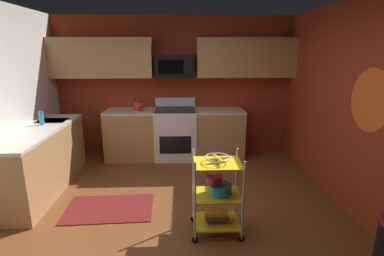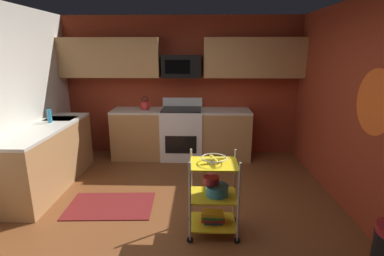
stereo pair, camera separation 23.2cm
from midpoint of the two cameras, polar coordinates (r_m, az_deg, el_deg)
floor at (r=3.79m, az=-2.24°, el=-17.08°), size 4.40×4.80×0.04m
wall_back at (r=5.68m, az=-0.77°, el=7.96°), size 4.52×0.06×2.60m
wall_right at (r=3.84m, az=32.94°, el=2.19°), size 0.06×4.80×2.60m
wall_flower_decal at (r=3.73m, az=33.45°, el=4.17°), size 0.00×0.71×0.71m
counter_run at (r=5.09m, az=-10.67°, el=-2.76°), size 3.47×2.58×0.92m
oven_range at (r=5.53m, az=-0.78°, el=-0.94°), size 0.76×0.65×1.10m
upper_cabinets at (r=5.45m, az=-0.90°, el=13.46°), size 4.40×0.33×0.70m
microwave at (r=5.43m, az=-0.78°, el=11.87°), size 0.70×0.39×0.40m
rolling_cart at (r=3.30m, az=6.22°, el=-12.89°), size 0.57×0.42×0.91m
fruit_bowl at (r=3.13m, az=6.44°, el=-6.01°), size 0.27×0.27×0.07m
mixing_bowl_large at (r=3.27m, az=6.93°, el=-11.85°), size 0.25×0.25×0.11m
mixing_bowl_small at (r=3.26m, az=5.84°, el=-9.99°), size 0.18×0.18×0.08m
book_stack at (r=3.43m, az=6.10°, el=-16.77°), size 0.26×0.15×0.12m
kettle at (r=5.47m, az=-7.86°, el=4.34°), size 0.21×0.18×0.26m
dish_soap_bottle at (r=4.89m, az=-24.71°, el=2.12°), size 0.06×0.06×0.20m
floor_rug at (r=4.11m, az=-13.91°, el=-14.42°), size 1.13×0.75×0.01m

